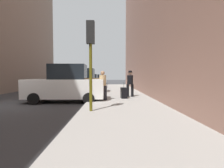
% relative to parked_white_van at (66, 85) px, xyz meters
% --- Properties ---
extents(ground_plane, '(120.00, 120.00, 0.00)m').
position_rel_parked_white_van_xyz_m(ground_plane, '(-2.65, -1.26, -1.03)').
color(ground_plane, '#38383A').
extents(sidewalk, '(4.00, 40.00, 0.15)m').
position_rel_parked_white_van_xyz_m(sidewalk, '(3.35, -1.26, -0.96)').
color(sidewalk, gray).
rests_on(sidewalk, ground_plane).
extents(parked_white_van, '(4.63, 2.11, 2.25)m').
position_rel_parked_white_van_xyz_m(parked_white_van, '(0.00, 0.00, 0.00)').
color(parked_white_van, silver).
rests_on(parked_white_van, ground_plane).
extents(parked_bronze_suv, '(4.67, 2.20, 2.25)m').
position_rel_parked_white_van_xyz_m(parked_bronze_suv, '(-0.00, 5.49, 0.00)').
color(parked_bronze_suv, brown).
rests_on(parked_bronze_suv, ground_plane).
extents(parked_blue_sedan, '(4.26, 2.18, 1.79)m').
position_rel_parked_white_van_xyz_m(parked_blue_sedan, '(0.00, 11.05, -0.18)').
color(parked_blue_sedan, navy).
rests_on(parked_blue_sedan, ground_plane).
extents(parked_red_hatchback, '(4.21, 2.08, 1.79)m').
position_rel_parked_white_van_xyz_m(parked_red_hatchback, '(0.00, 16.73, -0.18)').
color(parked_red_hatchback, '#B2191E').
rests_on(parked_red_hatchback, ground_plane).
extents(parked_silver_sedan, '(4.24, 2.13, 1.79)m').
position_rel_parked_white_van_xyz_m(parked_silver_sedan, '(0.00, 23.22, -0.18)').
color(parked_silver_sedan, '#B7BABF').
rests_on(parked_silver_sedan, ground_plane).
extents(fire_hydrant, '(0.42, 0.22, 0.70)m').
position_rel_parked_white_van_xyz_m(fire_hydrant, '(1.80, 1.73, -0.54)').
color(fire_hydrant, red).
rests_on(fire_hydrant, sidewalk).
extents(traffic_light, '(0.32, 0.32, 3.60)m').
position_rel_parked_white_van_xyz_m(traffic_light, '(1.85, -3.43, 1.73)').
color(traffic_light, '#514C0F').
rests_on(traffic_light, sidewalk).
extents(pedestrian_with_fedora, '(0.52, 0.44, 1.78)m').
position_rel_parked_white_van_xyz_m(pedestrian_with_fedora, '(4.02, 1.36, 0.10)').
color(pedestrian_with_fedora, black).
rests_on(pedestrian_with_fedora, sidewalk).
extents(pedestrian_in_tan_coat, '(0.53, 0.47, 1.71)m').
position_rel_parked_white_van_xyz_m(pedestrian_in_tan_coat, '(2.21, -0.21, 0.07)').
color(pedestrian_in_tan_coat, black).
rests_on(pedestrian_in_tan_coat, sidewalk).
extents(rolling_suitcase, '(0.41, 0.59, 1.04)m').
position_rel_parked_white_van_xyz_m(rolling_suitcase, '(3.53, 0.56, -0.54)').
color(rolling_suitcase, black).
rests_on(rolling_suitcase, sidewalk).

